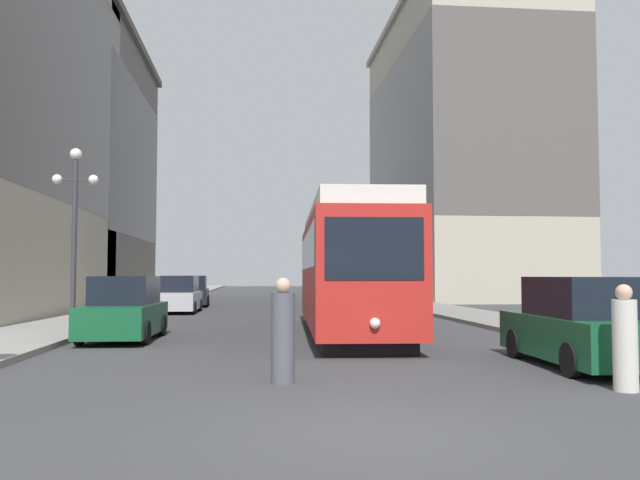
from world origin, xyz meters
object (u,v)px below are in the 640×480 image
object	(u,v)px
transit_bus	(362,273)
parked_car_left_far	(193,292)
parked_car_left_mid	(125,311)
pedestrian_crossing_far	(625,341)
parked_car_left_near	(180,296)
parked_car_right_far	(581,325)
lamp_post_left_near	(75,211)
streetcar	(348,267)
pedestrian_crossing_near	(283,334)

from	to	relation	value
transit_bus	parked_car_left_far	xyz separation A→B (m)	(-9.55, 4.03, -1.10)
parked_car_left_mid	pedestrian_crossing_far	size ratio (longest dim) A/B	2.51
transit_bus	parked_car_left_near	size ratio (longest dim) A/B	2.61
transit_bus	parked_car_right_far	xyz separation A→B (m)	(0.76, -22.38, -1.10)
parked_car_right_far	lamp_post_left_near	size ratio (longest dim) A/B	0.80
streetcar	parked_car_left_near	bearing A→B (deg)	121.16
parked_car_left_mid	parked_car_left_near	bearing A→B (deg)	91.22
transit_bus	pedestrian_crossing_far	distance (m)	25.09
parked_car_left_near	parked_car_left_mid	bearing A→B (deg)	-89.05
parked_car_left_mid	parked_car_right_far	xyz separation A→B (m)	(10.31, -6.39, 0.00)
streetcar	parked_car_left_mid	distance (m)	6.84
transit_bus	pedestrian_crossing_far	world-z (taller)	transit_bus
parked_car_left_near	parked_car_right_far	world-z (taller)	same
parked_car_left_far	parked_car_left_mid	bearing A→B (deg)	-92.43
transit_bus	parked_car_left_far	bearing A→B (deg)	157.12
parked_car_left_near	pedestrian_crossing_near	bearing A→B (deg)	-77.81
streetcar	pedestrian_crossing_far	world-z (taller)	streetcar
parked_car_right_far	pedestrian_crossing_far	bearing A→B (deg)	77.90
parked_car_left_near	parked_car_right_far	size ratio (longest dim) A/B	0.97
lamp_post_left_near	parked_car_right_far	bearing A→B (deg)	-33.57
streetcar	parked_car_right_far	world-z (taller)	streetcar
streetcar	transit_bus	world-z (taller)	streetcar
streetcar	lamp_post_left_near	distance (m)	8.72
parked_car_left_far	parked_car_right_far	bearing A→B (deg)	-71.10
transit_bus	parked_car_right_far	bearing A→B (deg)	-88.08
streetcar	pedestrian_crossing_far	size ratio (longest dim) A/B	7.26
streetcar	parked_car_left_mid	bearing A→B (deg)	-167.26
transit_bus	pedestrian_crossing_near	size ratio (longest dim) A/B	6.34
pedestrian_crossing_near	lamp_post_left_near	xyz separation A→B (m)	(-6.10, 9.43, 3.02)
parked_car_left_mid	lamp_post_left_near	size ratio (longest dim) A/B	0.76
parked_car_left_far	lamp_post_left_near	size ratio (longest dim) A/B	0.80
parked_car_left_mid	lamp_post_left_near	world-z (taller)	lamp_post_left_near
transit_bus	pedestrian_crossing_far	size ratio (longest dim) A/B	6.72
pedestrian_crossing_near	parked_car_right_far	bearing A→B (deg)	-22.39
parked_car_left_near	parked_car_right_far	bearing A→B (deg)	-61.56
streetcar	parked_car_left_near	world-z (taller)	streetcar
streetcar	lamp_post_left_near	size ratio (longest dim) A/B	2.19
transit_bus	pedestrian_crossing_far	xyz separation A→B (m)	(0.08, -25.06, -1.15)
parked_car_left_mid	parked_car_left_far	distance (m)	20.01
parked_car_right_far	lamp_post_left_near	xyz separation A→B (m)	(-12.21, 8.10, 3.02)
parked_car_left_mid	pedestrian_crossing_near	xyz separation A→B (m)	(4.20, -7.72, 0.00)
parked_car_left_near	parked_car_left_far	bearing A→B (deg)	90.97
streetcar	parked_car_right_far	distance (m)	8.50
lamp_post_left_near	pedestrian_crossing_near	bearing A→B (deg)	-57.10
streetcar	pedestrian_crossing_near	distance (m)	9.30
pedestrian_crossing_far	lamp_post_left_near	size ratio (longest dim) A/B	0.30
parked_car_left_far	parked_car_left_near	bearing A→B (deg)	-92.41
pedestrian_crossing_near	pedestrian_crossing_far	distance (m)	5.59
transit_bus	lamp_post_left_near	distance (m)	18.40
streetcar	parked_car_left_far	world-z (taller)	streetcar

